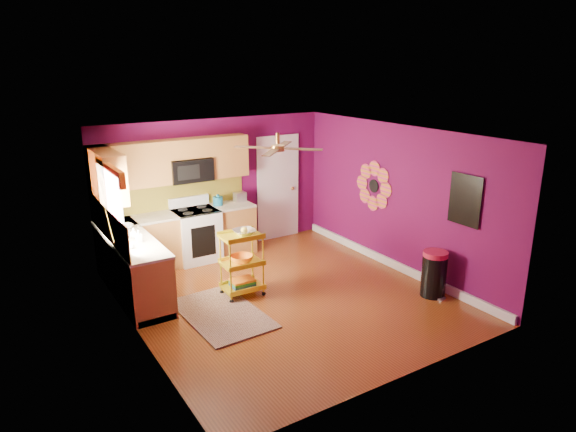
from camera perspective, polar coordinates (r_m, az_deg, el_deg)
ground at (r=8.02m, az=-0.30°, el=-8.94°), size 5.00×5.00×0.00m
room_envelope at (r=7.47m, az=-0.15°, el=2.45°), size 4.54×5.04×2.52m
lower_cabinets at (r=8.87m, az=-14.03°, el=-3.82°), size 2.81×2.31×0.94m
electric_range at (r=9.42m, az=-10.15°, el=-2.04°), size 0.76×0.66×1.13m
upper_cabinetry at (r=8.86m, az=-14.75°, el=5.30°), size 2.80×2.30×1.26m
left_window at (r=7.57m, az=-19.13°, el=2.51°), size 0.08×1.35×1.08m
panel_door at (r=10.33m, az=-1.14°, el=3.05°), size 0.95×0.11×2.15m
right_wall_art at (r=8.61m, az=13.63°, el=2.62°), size 0.04×2.74×1.04m
ceiling_fan at (r=7.49m, az=-1.14°, el=7.63°), size 1.01×1.01×0.26m
shag_rug at (r=7.56m, az=-7.39°, el=-10.69°), size 1.07×1.68×0.02m
rolling_cart at (r=7.89m, az=-5.10°, el=-4.98°), size 0.63×0.47×1.10m
trash_can at (r=8.23m, az=15.91°, el=-6.20°), size 0.45×0.46×0.72m
teal_kettle at (r=9.53m, az=-7.79°, el=1.69°), size 0.18×0.18×0.21m
toaster at (r=9.72m, az=-5.37°, el=2.12°), size 0.22×0.15×0.18m
soap_bottle_a at (r=7.83m, az=-16.27°, el=-2.16°), size 0.08×0.08×0.18m
soap_bottle_b at (r=8.04m, az=-16.77°, el=-1.81°), size 0.12×0.12×0.16m
counter_dish at (r=8.52m, az=-17.72°, el=-1.17°), size 0.27×0.27×0.07m
counter_cup at (r=7.61m, az=-17.09°, el=-3.18°), size 0.11×0.11×0.09m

